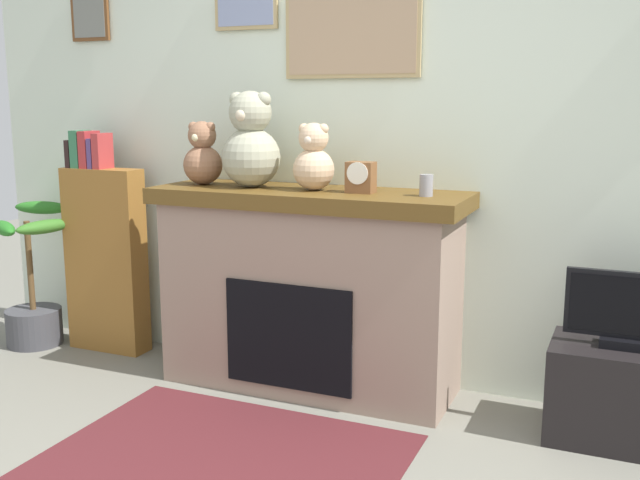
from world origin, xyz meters
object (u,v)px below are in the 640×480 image
object	(u,v)px
potted_plant	(33,298)
teddy_bear_brown	(203,156)
teddy_bear_grey	(251,144)
teddy_bear_cream	(314,160)
tv_stand	(620,394)
fireplace	(309,289)
mantel_clock	(361,177)
candle_jar	(426,185)
television	(627,312)
bookshelf	(105,253)

from	to	relation	value
potted_plant	teddy_bear_brown	distance (m)	1.50
teddy_bear_brown	teddy_bear_grey	world-z (taller)	teddy_bear_grey
teddy_bear_cream	tv_stand	bearing A→B (deg)	-1.02
fireplace	potted_plant	size ratio (longest dim) A/B	1.86
mantel_clock	teddy_bear_brown	bearing A→B (deg)	179.91
teddy_bear_grey	candle_jar	bearing A→B (deg)	0.04
television	teddy_bear_grey	distance (m)	1.94
tv_stand	teddy_bear_brown	distance (m)	2.32
television	potted_plant	bearing A→B (deg)	-179.70
fireplace	candle_jar	size ratio (longest dim) A/B	15.77
potted_plant	tv_stand	size ratio (longest dim) A/B	1.44
teddy_bear_brown	mantel_clock	bearing A→B (deg)	-0.09
fireplace	teddy_bear_cream	world-z (taller)	teddy_bear_cream
bookshelf	television	size ratio (longest dim) A/B	2.57
candle_jar	teddy_bear_brown	world-z (taller)	teddy_bear_brown
teddy_bear_brown	potted_plant	bearing A→B (deg)	-177.87
mantel_clock	teddy_bear_brown	xyz separation A→B (m)	(-0.89, 0.00, 0.07)
bookshelf	tv_stand	size ratio (longest dim) A/B	2.17
candle_jar	mantel_clock	size ratio (longest dim) A/B	0.67
tv_stand	teddy_bear_grey	world-z (taller)	teddy_bear_grey
fireplace	teddy_bear_brown	distance (m)	0.90
bookshelf	teddy_bear_brown	size ratio (longest dim) A/B	3.92
teddy_bear_cream	television	bearing A→B (deg)	-1.07
bookshelf	potted_plant	world-z (taller)	bookshelf
bookshelf	mantel_clock	distance (m)	1.71
tv_stand	teddy_bear_cream	distance (m)	1.76
bookshelf	teddy_bear_cream	distance (m)	1.51
tv_stand	teddy_bear_cream	world-z (taller)	teddy_bear_cream
bookshelf	potted_plant	bearing A→B (deg)	-165.70
teddy_bear_grey	potted_plant	bearing A→B (deg)	-178.29
candle_jar	teddy_bear_grey	world-z (taller)	teddy_bear_grey
bookshelf	candle_jar	bearing A→B (deg)	-2.15
potted_plant	candle_jar	size ratio (longest dim) A/B	8.46
television	mantel_clock	world-z (taller)	mantel_clock
fireplace	television	world-z (taller)	fireplace
bookshelf	teddy_bear_brown	world-z (taller)	teddy_bear_brown
tv_stand	teddy_bear_brown	bearing A→B (deg)	179.29
mantel_clock	candle_jar	bearing A→B (deg)	0.31
candle_jar	teddy_bear_grey	size ratio (longest dim) A/B	0.21
fireplace	teddy_bear_grey	xyz separation A→B (m)	(-0.32, -0.02, 0.73)
fireplace	bookshelf	world-z (taller)	bookshelf
bookshelf	tv_stand	distance (m)	2.88
potted_plant	candle_jar	xyz separation A→B (m)	(2.42, 0.05, 0.80)
television	teddy_bear_cream	distance (m)	1.59
potted_plant	teddy_bear_cream	distance (m)	2.05
television	teddy_bear_cream	xyz separation A→B (m)	(-1.47, 0.03, 0.60)
candle_jar	teddy_bear_cream	distance (m)	0.58
bookshelf	teddy_bear_brown	bearing A→B (deg)	-5.68
bookshelf	candle_jar	world-z (taller)	bookshelf
candle_jar	teddy_bear_brown	distance (m)	1.22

